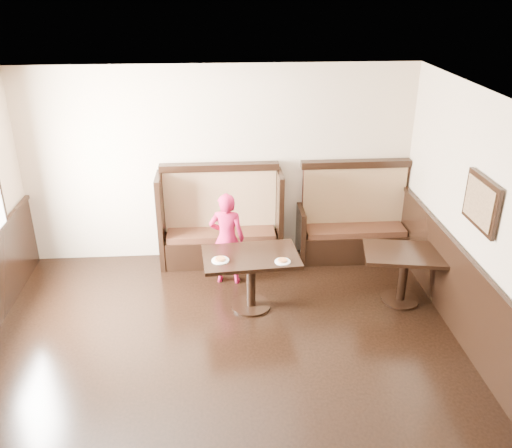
{
  "coord_description": "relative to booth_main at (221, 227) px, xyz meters",
  "views": [
    {
      "loc": [
        -0.0,
        -3.81,
        3.87
      ],
      "look_at": [
        0.44,
        2.35,
        1.0
      ],
      "focal_mm": 38.0,
      "sensor_mm": 36.0,
      "label": 1
    }
  ],
  "objects": [
    {
      "name": "ground",
      "position": [
        0.0,
        -3.3,
        -0.53
      ],
      "size": [
        7.0,
        7.0,
        0.0
      ],
      "primitive_type": "plane",
      "color": "black",
      "rests_on": "ground"
    },
    {
      "name": "room_shell",
      "position": [
        -0.3,
        -3.01,
        0.14
      ],
      "size": [
        7.0,
        7.0,
        7.0
      ],
      "color": "#C7AE90",
      "rests_on": "ground"
    },
    {
      "name": "booth_main",
      "position": [
        0.0,
        0.0,
        0.0
      ],
      "size": [
        1.75,
        0.72,
        1.45
      ],
      "color": "black",
      "rests_on": "ground"
    },
    {
      "name": "booth_neighbor",
      "position": [
        1.95,
        -0.0,
        -0.05
      ],
      "size": [
        1.65,
        0.72,
        1.45
      ],
      "color": "black",
      "rests_on": "ground"
    },
    {
      "name": "table_main",
      "position": [
        0.35,
        -1.29,
        0.04
      ],
      "size": [
        1.22,
        0.81,
        0.74
      ],
      "rotation": [
        0.0,
        0.0,
        0.07
      ],
      "color": "black",
      "rests_on": "ground"
    },
    {
      "name": "table_neighbor",
      "position": [
        2.29,
        -1.29,
        0.01
      ],
      "size": [
        1.12,
        0.84,
        0.71
      ],
      "rotation": [
        0.0,
        0.0,
        -0.18
      ],
      "color": "black",
      "rests_on": "ground"
    },
    {
      "name": "child",
      "position": [
        0.08,
        -0.64,
        0.12
      ],
      "size": [
        0.52,
        0.38,
        1.3
      ],
      "primitive_type": "imported",
      "rotation": [
        0.0,
        0.0,
        2.99
      ],
      "color": "#A31139",
      "rests_on": "ground"
    },
    {
      "name": "pizza_plate_left",
      "position": [
        -0.02,
        -1.4,
        0.23
      ],
      "size": [
        0.21,
        0.21,
        0.04
      ],
      "color": "white",
      "rests_on": "table_main"
    },
    {
      "name": "pizza_plate_right",
      "position": [
        0.72,
        -1.49,
        0.23
      ],
      "size": [
        0.19,
        0.19,
        0.03
      ],
      "color": "white",
      "rests_on": "table_main"
    }
  ]
}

